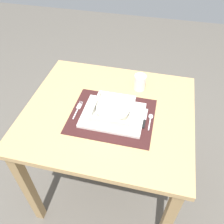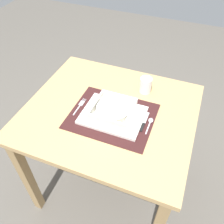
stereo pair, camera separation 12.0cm
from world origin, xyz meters
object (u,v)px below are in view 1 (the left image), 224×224
(porridge_bowl, at_px, (113,111))
(fork, at_px, (78,108))
(spoon, at_px, (151,118))
(dining_table, at_px, (109,125))
(butter_knife, at_px, (145,119))
(drinking_glass, at_px, (140,83))

(porridge_bowl, xyz_separation_m, fork, (-0.19, 0.01, -0.04))
(fork, distance_m, spoon, 0.38)
(dining_table, relative_size, porridge_bowl, 4.51)
(dining_table, xyz_separation_m, butter_knife, (0.20, -0.03, 0.12))
(dining_table, bearing_deg, drinking_glass, 59.12)
(dining_table, relative_size, fork, 6.57)
(porridge_bowl, relative_size, butter_knife, 1.43)
(porridge_bowl, relative_size, drinking_glass, 2.18)
(porridge_bowl, distance_m, spoon, 0.19)
(porridge_bowl, height_order, fork, porridge_bowl)
(spoon, height_order, butter_knife, spoon)
(spoon, xyz_separation_m, drinking_glass, (-0.09, 0.23, 0.03))
(porridge_bowl, distance_m, fork, 0.20)
(fork, relative_size, butter_knife, 0.98)
(fork, height_order, butter_knife, butter_knife)
(porridge_bowl, bearing_deg, dining_table, 131.28)
(dining_table, height_order, spoon, spoon)
(porridge_bowl, xyz_separation_m, spoon, (0.19, 0.03, -0.04))
(fork, xyz_separation_m, drinking_glass, (0.29, 0.25, 0.04))
(fork, bearing_deg, drinking_glass, 36.75)
(porridge_bowl, bearing_deg, drinking_glass, 69.29)
(porridge_bowl, xyz_separation_m, butter_knife, (0.16, 0.01, -0.04))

